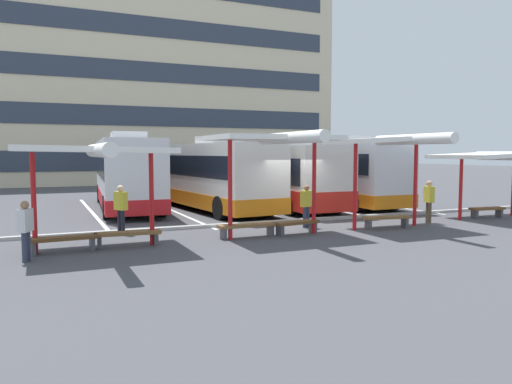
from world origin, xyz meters
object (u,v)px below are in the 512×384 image
object	(u,v)px
coach_bus_0	(127,173)
bench_1	(128,235)
bench_0	(63,240)
coach_bus_3	(331,172)
waiting_passenger_2	(306,203)
coach_bus_2	(280,176)
bench_3	(297,224)
waiting_shelter_2	(392,142)
coach_bus_1	(207,176)
waiting_shelter_1	(277,141)
bench_4	(387,219)
waiting_passenger_0	(121,206)
waiting_passenger_3	(429,199)
bench_5	(487,210)
bench_2	(247,227)
waiting_shelter_3	(495,157)
waiting_shelter_0	(95,152)
waiting_passenger_1	(25,227)

from	to	relation	value
coach_bus_0	bench_1	distance (m)	10.38
bench_0	coach_bus_3	bearing A→B (deg)	30.86
waiting_passenger_2	coach_bus_3	bearing A→B (deg)	52.01
coach_bus_0	bench_0	world-z (taller)	coach_bus_0
coach_bus_2	bench_0	distance (m)	13.56
waiting_passenger_2	coach_bus_0	bearing A→B (deg)	119.28
bench_3	waiting_shelter_2	distance (m)	4.68
coach_bus_2	coach_bus_1	bearing A→B (deg)	171.65
waiting_shelter_1	bench_4	world-z (taller)	waiting_shelter_1
coach_bus_0	bench_4	size ratio (longest dim) A/B	5.83
waiting_passenger_0	waiting_shelter_2	bearing A→B (deg)	-16.77
waiting_passenger_3	coach_bus_2	bearing A→B (deg)	109.10
waiting_shelter_2	bench_5	bearing A→B (deg)	7.81
coach_bus_3	bench_4	xyz separation A→B (m)	(-2.88, -8.42, -1.37)
waiting_shelter_1	bench_5	world-z (taller)	waiting_shelter_1
bench_2	waiting_shelter_3	xyz separation A→B (m)	(11.30, 0.09, 2.28)
waiting_shelter_2	bench_4	xyz separation A→B (m)	(0.00, 0.19, -2.84)
bench_4	waiting_shelter_3	bearing A→B (deg)	3.26
waiting_shelter_0	waiting_passenger_2	world-z (taller)	waiting_shelter_0
bench_1	bench_2	xyz separation A→B (m)	(3.87, 0.04, 0.00)
waiting_shelter_3	waiting_passenger_2	bearing A→B (deg)	173.53
waiting_shelter_0	waiting_shelter_1	world-z (taller)	waiting_shelter_1
bench_2	waiting_passenger_0	size ratio (longest dim) A/B	1.19
coach_bus_3	waiting_passenger_0	world-z (taller)	coach_bus_3
bench_5	coach_bus_1	bearing A→B (deg)	140.90
waiting_shelter_1	waiting_shelter_3	distance (m)	10.42
bench_2	waiting_shelter_2	xyz separation A→B (m)	(5.50, -0.43, 2.84)
coach_bus_1	coach_bus_2	world-z (taller)	coach_bus_1
coach_bus_2	bench_2	xyz separation A→B (m)	(-5.15, -7.87, -1.23)
coach_bus_3	bench_4	distance (m)	9.01
bench_1	bench_5	bearing A→B (deg)	1.52
waiting_shelter_0	waiting_passenger_1	bearing A→B (deg)	-157.07
waiting_passenger_2	bench_2	bearing A→B (deg)	-159.46
coach_bus_3	coach_bus_1	bearing A→B (deg)	177.99
bench_2	waiting_passenger_1	size ratio (longest dim) A/B	1.28
bench_2	bench_1	bearing A→B (deg)	-179.48
bench_2	waiting_shelter_0	bearing A→B (deg)	-176.17
waiting_passenger_0	waiting_passenger_3	distance (m)	11.76
bench_0	waiting_passenger_1	world-z (taller)	waiting_passenger_1
waiting_shelter_0	waiting_passenger_1	distance (m)	2.76
bench_1	bench_5	world-z (taller)	same
waiting_passenger_1	waiting_passenger_2	distance (m)	9.65
waiting_shelter_0	bench_0	world-z (taller)	waiting_shelter_0
coach_bus_1	waiting_passenger_0	world-z (taller)	coach_bus_1
bench_3	bench_5	bearing A→B (deg)	2.80
waiting_shelter_1	waiting_passenger_3	size ratio (longest dim) A/B	2.66
coach_bus_3	waiting_shelter_0	xyz separation A→B (m)	(-13.15, -8.50, 1.10)
coach_bus_3	waiting_passenger_3	size ratio (longest dim) A/B	6.49
bench_2	bench_5	world-z (taller)	same
bench_2	bench_3	world-z (taller)	same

